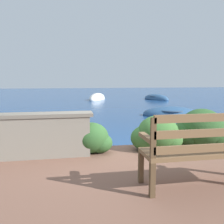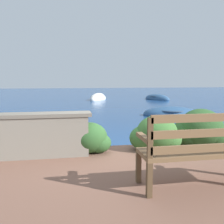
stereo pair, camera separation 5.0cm
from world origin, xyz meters
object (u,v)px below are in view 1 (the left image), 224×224
(rowboat_far, at_px, (97,99))
(rowboat_mid, at_px, (156,99))
(rowboat_nearest, at_px, (171,114))
(park_bench, at_px, (199,148))

(rowboat_far, bearing_deg, rowboat_mid, -73.92)
(rowboat_mid, relative_size, rowboat_far, 0.93)
(rowboat_nearest, bearing_deg, rowboat_far, 122.63)
(park_bench, distance_m, rowboat_nearest, 7.65)
(rowboat_far, bearing_deg, rowboat_nearest, -141.92)
(rowboat_mid, height_order, rowboat_far, rowboat_far)
(park_bench, xyz_separation_m, rowboat_far, (0.81, 15.93, -0.63))
(rowboat_nearest, relative_size, rowboat_mid, 1.01)
(rowboat_nearest, bearing_deg, rowboat_mid, 93.37)
(rowboat_far, bearing_deg, park_bench, -157.56)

